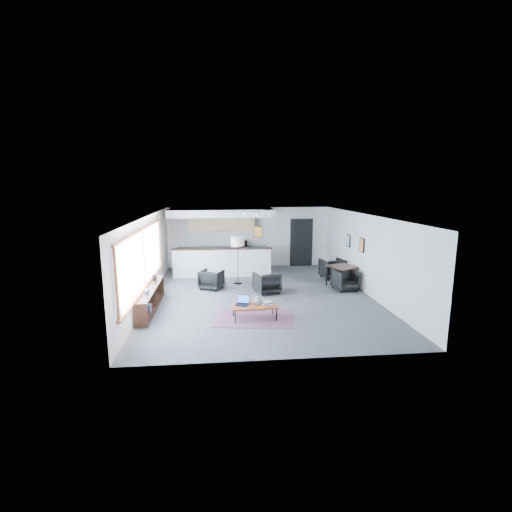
{
  "coord_description": "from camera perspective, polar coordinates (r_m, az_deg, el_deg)",
  "views": [
    {
      "loc": [
        -1.32,
        -11.48,
        3.51
      ],
      "look_at": [
        -0.11,
        0.4,
        1.24
      ],
      "focal_mm": 26.0,
      "sensor_mm": 36.0,
      "label": 1
    }
  ],
  "objects": [
    {
      "name": "dining_table",
      "position": [
        13.35,
        13.23,
        -1.8
      ],
      "size": [
        1.16,
        1.16,
        0.74
      ],
      "rotation": [
        0.0,
        0.0,
        0.42
      ],
      "color": "black",
      "rests_on": "floor"
    },
    {
      "name": "armchair_right",
      "position": [
        12.3,
        1.67,
        -3.96
      ],
      "size": [
        0.93,
        0.89,
        0.78
      ],
      "primitive_type": "imported",
      "rotation": [
        0.0,
        0.0,
        3.44
      ],
      "color": "black",
      "rests_on": "floor"
    },
    {
      "name": "microwave",
      "position": [
        15.84,
        -2.36,
        2.02
      ],
      "size": [
        0.54,
        0.32,
        0.35
      ],
      "primitive_type": "imported",
      "rotation": [
        0.0,
        0.0,
        0.07
      ],
      "color": "black",
      "rests_on": "kitchenette"
    },
    {
      "name": "laptop",
      "position": [
        9.99,
        -2.07,
        -7.05
      ],
      "size": [
        0.42,
        0.39,
        0.25
      ],
      "rotation": [
        0.0,
        0.0,
        -0.38
      ],
      "color": "black",
      "rests_on": "coffee_table"
    },
    {
      "name": "ceramic_pot",
      "position": [
        9.98,
        0.25,
        -6.83
      ],
      "size": [
        0.22,
        0.22,
        0.22
      ],
      "rotation": [
        0.0,
        0.0,
        0.18
      ],
      "color": "gray",
      "rests_on": "coffee_table"
    },
    {
      "name": "armchair_left",
      "position": [
        12.86,
        -6.86,
        -3.48
      ],
      "size": [
        0.91,
        0.89,
        0.73
      ],
      "primitive_type": "imported",
      "rotation": [
        0.0,
        0.0,
        2.74
      ],
      "color": "black",
      "rests_on": "floor"
    },
    {
      "name": "dining_chair_near",
      "position": [
        13.0,
        13.59,
        -3.73
      ],
      "size": [
        0.73,
        0.69,
        0.65
      ],
      "primitive_type": "imported",
      "rotation": [
        0.0,
        0.0,
        0.17
      ],
      "color": "black",
      "rests_on": "floor"
    },
    {
      "name": "wall_art_lower",
      "position": [
        12.96,
        15.96,
        1.63
      ],
      "size": [
        0.03,
        0.38,
        0.48
      ],
      "color": "black",
      "rests_on": "room"
    },
    {
      "name": "doorway",
      "position": [
        16.49,
        6.95,
        2.18
      ],
      "size": [
        1.1,
        0.12,
        2.15
      ],
      "color": "black",
      "rests_on": "room"
    },
    {
      "name": "dining_chair_far",
      "position": [
        14.54,
        11.64,
        -2.0
      ],
      "size": [
        0.79,
        0.76,
        0.71
      ],
      "primitive_type": "imported",
      "rotation": [
        0.0,
        0.0,
        3.31
      ],
      "color": "black",
      "rests_on": "floor"
    },
    {
      "name": "book_stack",
      "position": [
        10.0,
        1.76,
        -7.23
      ],
      "size": [
        0.34,
        0.3,
        0.09
      ],
      "rotation": [
        0.0,
        0.0,
        0.32
      ],
      "color": "silver",
      "rests_on": "coffee_table"
    },
    {
      "name": "kitchenette",
      "position": [
        15.34,
        -5.3,
        2.71
      ],
      "size": [
        4.2,
        1.96,
        2.6
      ],
      "color": "white",
      "rests_on": "floor"
    },
    {
      "name": "console",
      "position": [
        11.09,
        -15.93,
        -6.37
      ],
      "size": [
        0.35,
        3.0,
        0.8
      ],
      "color": "black",
      "rests_on": "floor"
    },
    {
      "name": "room",
      "position": [
        11.77,
        0.74,
        -0.08
      ],
      "size": [
        7.02,
        9.02,
        2.62
      ],
      "color": "#464649",
      "rests_on": "ground"
    },
    {
      "name": "coffee_table",
      "position": [
        9.97,
        -0.25,
        -7.68
      ],
      "size": [
        1.21,
        0.7,
        0.39
      ],
      "rotation": [
        0.0,
        0.0,
        0.06
      ],
      "color": "brown",
      "rests_on": "floor"
    },
    {
      "name": "window",
      "position": [
        10.99,
        -16.93,
        -0.5
      ],
      "size": [
        0.1,
        5.95,
        1.66
      ],
      "color": "#8CBFFF",
      "rests_on": "room"
    },
    {
      "name": "track_light",
      "position": [
        13.74,
        -2.76,
        6.64
      ],
      "size": [
        1.6,
        0.07,
        0.15
      ],
      "color": "silver",
      "rests_on": "room"
    },
    {
      "name": "floor_lamp",
      "position": [
        13.31,
        -2.84,
        1.98
      ],
      "size": [
        0.51,
        0.51,
        1.71
      ],
      "rotation": [
        0.0,
        0.0,
        0.04
      ],
      "color": "black",
      "rests_on": "floor"
    },
    {
      "name": "coaster",
      "position": [
        9.75,
        0.95,
        -7.92
      ],
      "size": [
        0.12,
        0.12,
        0.01
      ],
      "rotation": [
        0.0,
        0.0,
        0.16
      ],
      "color": "#E5590C",
      "rests_on": "coffee_table"
    },
    {
      "name": "kilim_rug",
      "position": [
        10.09,
        -0.25,
        -9.57
      ],
      "size": [
        2.27,
        1.72,
        0.01
      ],
      "rotation": [
        0.0,
        0.0,
        -0.15
      ],
      "color": "#582F45",
      "rests_on": "floor"
    },
    {
      "name": "wall_art_upper",
      "position": [
        14.17,
        14.02,
        2.27
      ],
      "size": [
        0.03,
        0.34,
        0.44
      ],
      "color": "black",
      "rests_on": "room"
    }
  ]
}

